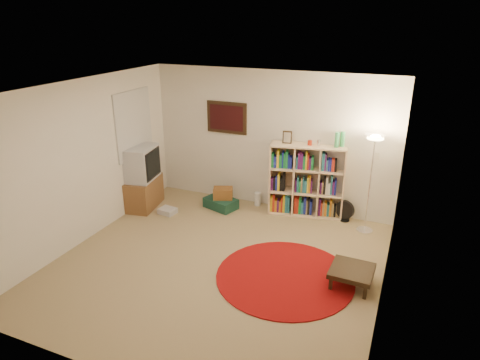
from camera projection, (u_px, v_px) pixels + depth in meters
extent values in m
cube|color=#9C855B|center=(218.00, 264.00, 6.19)|extent=(4.50, 4.50, 0.02)
cube|color=white|center=(214.00, 89.00, 5.27)|extent=(4.50, 4.50, 0.02)
cube|color=silver|center=(271.00, 141.00, 7.67)|extent=(4.50, 0.02, 2.50)
cube|color=silver|center=(105.00, 270.00, 3.79)|extent=(4.50, 0.02, 2.50)
cube|color=silver|center=(83.00, 162.00, 6.55)|extent=(0.02, 4.50, 2.50)
cube|color=silver|center=(393.00, 212.00, 4.91)|extent=(0.02, 4.50, 2.50)
cube|color=black|center=(227.00, 118.00, 7.83)|extent=(0.78, 0.04, 0.58)
cube|color=#3E0C0F|center=(226.00, 118.00, 7.81)|extent=(0.66, 0.01, 0.46)
cube|color=white|center=(134.00, 124.00, 7.55)|extent=(0.03, 1.00, 1.20)
cube|color=beige|center=(377.00, 156.00, 7.00)|extent=(0.08, 0.01, 0.12)
cube|color=#FFD7AA|center=(304.00, 213.00, 7.73)|extent=(1.34, 0.61, 0.03)
cube|color=#FFD7AA|center=(309.00, 146.00, 7.27)|extent=(1.34, 0.61, 0.03)
cube|color=#FFD7AA|center=(271.00, 178.00, 7.62)|extent=(0.10, 0.37, 1.29)
cube|color=#FFD7AA|center=(343.00, 183.00, 7.38)|extent=(0.10, 0.37, 1.29)
cube|color=#FFD7AA|center=(307.00, 177.00, 7.66)|extent=(1.27, 0.27, 1.29)
cube|color=#FFD7AA|center=(294.00, 179.00, 7.54)|extent=(0.09, 0.35, 1.24)
cube|color=#FFD7AA|center=(319.00, 181.00, 7.46)|extent=(0.09, 0.35, 1.24)
cube|color=#FFD7AA|center=(306.00, 192.00, 7.58)|extent=(1.28, 0.58, 0.03)
cube|color=#FFD7AA|center=(307.00, 169.00, 7.42)|extent=(1.28, 0.58, 0.03)
cube|color=yellow|center=(272.00, 203.00, 7.75)|extent=(0.07, 0.15, 0.28)
cube|color=red|center=(274.00, 202.00, 7.73)|extent=(0.06, 0.15, 0.33)
cube|color=orange|center=(276.00, 205.00, 7.74)|extent=(0.07, 0.15, 0.22)
cube|color=#5C1B6F|center=(278.00, 205.00, 7.74)|extent=(0.06, 0.15, 0.22)
cube|color=orange|center=(280.00, 206.00, 7.73)|extent=(0.06, 0.15, 0.21)
cube|color=red|center=(282.00, 204.00, 7.71)|extent=(0.06, 0.15, 0.27)
cube|color=yellow|center=(284.00, 203.00, 7.70)|extent=(0.06, 0.15, 0.32)
cube|color=teal|center=(286.00, 203.00, 7.69)|extent=(0.07, 0.15, 0.33)
cube|color=teal|center=(289.00, 204.00, 7.69)|extent=(0.07, 0.15, 0.30)
cube|color=#5C1B6F|center=(272.00, 184.00, 7.61)|extent=(0.07, 0.15, 0.21)
cube|color=black|center=(275.00, 183.00, 7.60)|extent=(0.06, 0.15, 0.23)
cube|color=#1B28A7|center=(277.00, 182.00, 7.58)|extent=(0.06, 0.15, 0.27)
cube|color=yellow|center=(279.00, 181.00, 7.57)|extent=(0.06, 0.15, 0.31)
cube|color=black|center=(281.00, 183.00, 7.58)|extent=(0.07, 0.15, 0.24)
cube|color=black|center=(284.00, 181.00, 7.55)|extent=(0.07, 0.15, 0.32)
cube|color=#1B8B43|center=(273.00, 160.00, 7.45)|extent=(0.07, 0.15, 0.26)
cube|color=#1B28A7|center=(276.00, 161.00, 7.45)|extent=(0.07, 0.15, 0.21)
cube|color=yellow|center=(278.00, 159.00, 7.42)|extent=(0.07, 0.15, 0.32)
cube|color=#1B8B43|center=(281.00, 161.00, 7.43)|extent=(0.07, 0.15, 0.24)
cube|color=#1B28A7|center=(283.00, 160.00, 7.41)|extent=(0.05, 0.15, 0.29)
cube|color=#1B8B43|center=(285.00, 161.00, 7.41)|extent=(0.05, 0.15, 0.27)
cube|color=#1B8B43|center=(287.00, 159.00, 7.39)|extent=(0.07, 0.15, 0.31)
cube|color=#1B28A7|center=(289.00, 161.00, 7.40)|extent=(0.05, 0.15, 0.26)
cube|color=#1B28A7|center=(291.00, 162.00, 7.40)|extent=(0.07, 0.15, 0.22)
cube|color=red|center=(295.00, 204.00, 7.66)|extent=(0.06, 0.15, 0.32)
cube|color=red|center=(298.00, 205.00, 7.66)|extent=(0.06, 0.15, 0.29)
cube|color=#1B8B43|center=(300.00, 205.00, 7.65)|extent=(0.07, 0.15, 0.30)
cube|color=teal|center=(302.00, 207.00, 7.65)|extent=(0.06, 0.15, 0.22)
cube|color=#1B28A7|center=(305.00, 205.00, 7.63)|extent=(0.07, 0.15, 0.30)
cube|color=#998453|center=(307.00, 206.00, 7.63)|extent=(0.05, 0.15, 0.26)
cube|color=black|center=(309.00, 206.00, 7.62)|extent=(0.06, 0.15, 0.30)
cube|color=#1B28A7|center=(311.00, 207.00, 7.62)|extent=(0.07, 0.15, 0.25)
cube|color=#5C1B6F|center=(296.00, 185.00, 7.53)|extent=(0.05, 0.15, 0.22)
cube|color=teal|center=(298.00, 184.00, 7.51)|extent=(0.06, 0.15, 0.27)
cube|color=#1B8B43|center=(300.00, 186.00, 7.52)|extent=(0.06, 0.15, 0.21)
cube|color=#998453|center=(302.00, 185.00, 7.50)|extent=(0.05, 0.15, 0.25)
cube|color=teal|center=(303.00, 184.00, 7.49)|extent=(0.05, 0.15, 0.27)
cube|color=teal|center=(306.00, 186.00, 7.50)|extent=(0.07, 0.15, 0.22)
cube|color=yellow|center=(308.00, 184.00, 7.48)|extent=(0.05, 0.15, 0.29)
cube|color=orange|center=(310.00, 184.00, 7.47)|extent=(0.06, 0.15, 0.29)
cube|color=#5C1B6F|center=(312.00, 186.00, 7.47)|extent=(0.05, 0.15, 0.23)
cube|color=teal|center=(297.00, 163.00, 7.38)|extent=(0.05, 0.15, 0.22)
cube|color=#5C1B6F|center=(299.00, 160.00, 7.36)|extent=(0.07, 0.15, 0.31)
cube|color=#5C1B6F|center=(302.00, 161.00, 7.35)|extent=(0.07, 0.15, 0.29)
cube|color=#1B8B43|center=(304.00, 162.00, 7.35)|extent=(0.06, 0.15, 0.24)
cube|color=yellow|center=(306.00, 161.00, 7.33)|extent=(0.05, 0.15, 0.31)
cube|color=red|center=(308.00, 162.00, 7.33)|extent=(0.06, 0.15, 0.28)
cube|color=#5C1B6F|center=(310.00, 163.00, 7.33)|extent=(0.06, 0.15, 0.22)
cube|color=#1B8B43|center=(313.00, 163.00, 7.32)|extent=(0.07, 0.15, 0.24)
cube|color=#5C1B6F|center=(320.00, 206.00, 7.58)|extent=(0.06, 0.15, 0.31)
cube|color=red|center=(322.00, 208.00, 7.59)|extent=(0.06, 0.15, 0.24)
cube|color=#998453|center=(323.00, 207.00, 7.57)|extent=(0.05, 0.15, 0.28)
cube|color=orange|center=(325.00, 208.00, 7.57)|extent=(0.07, 0.15, 0.25)
cube|color=teal|center=(328.00, 209.00, 7.57)|extent=(0.07, 0.15, 0.22)
cube|color=orange|center=(330.00, 207.00, 7.55)|extent=(0.06, 0.15, 0.31)
cube|color=#998453|center=(333.00, 209.00, 7.55)|extent=(0.06, 0.15, 0.26)
cube|color=black|center=(335.00, 210.00, 7.55)|extent=(0.06, 0.15, 0.20)
cube|color=#998453|center=(337.00, 210.00, 7.54)|extent=(0.06, 0.15, 0.24)
cube|color=#5C1B6F|center=(321.00, 187.00, 7.45)|extent=(0.05, 0.15, 0.21)
cube|color=#998453|center=(323.00, 187.00, 7.44)|extent=(0.05, 0.15, 0.21)
cube|color=black|center=(325.00, 185.00, 7.42)|extent=(0.06, 0.15, 0.30)
cube|color=white|center=(327.00, 185.00, 7.41)|extent=(0.06, 0.15, 0.32)
cube|color=white|center=(329.00, 188.00, 7.42)|extent=(0.07, 0.15, 0.21)
cube|color=teal|center=(331.00, 185.00, 7.39)|extent=(0.06, 0.15, 0.33)
cube|color=#5C1B6F|center=(333.00, 187.00, 7.40)|extent=(0.06, 0.15, 0.24)
cube|color=#1B28A7|center=(335.00, 187.00, 7.39)|extent=(0.06, 0.15, 0.27)
cube|color=teal|center=(323.00, 162.00, 7.27)|extent=(0.07, 0.15, 0.32)
cube|color=#5C1B6F|center=(326.00, 162.00, 7.27)|extent=(0.05, 0.15, 0.29)
cube|color=teal|center=(327.00, 165.00, 7.28)|extent=(0.05, 0.15, 0.21)
cube|color=#1B28A7|center=(329.00, 165.00, 7.27)|extent=(0.05, 0.15, 0.22)
cube|color=#1B28A7|center=(331.00, 165.00, 7.27)|extent=(0.05, 0.15, 0.21)
cube|color=red|center=(333.00, 165.00, 7.26)|extent=(0.07, 0.15, 0.22)
cube|color=black|center=(336.00, 165.00, 7.25)|extent=(0.06, 0.15, 0.22)
cube|color=black|center=(287.00, 137.00, 7.31)|extent=(0.16, 0.05, 0.22)
cube|color=#A79C8B|center=(287.00, 137.00, 7.30)|extent=(0.12, 0.03, 0.18)
cylinder|color=#B52710|center=(310.00, 143.00, 7.24)|extent=(0.09, 0.09, 0.08)
cylinder|color=white|center=(319.00, 143.00, 7.21)|extent=(0.08, 0.08, 0.10)
cylinder|color=#4CC575|center=(337.00, 140.00, 7.09)|extent=(0.09, 0.09, 0.26)
cylinder|color=#4CC575|center=(343.00, 139.00, 7.14)|extent=(0.09, 0.09, 0.26)
cylinder|color=white|center=(364.00, 230.00, 7.11)|extent=(0.34, 0.34, 0.03)
cylinder|color=white|center=(370.00, 187.00, 6.82)|extent=(0.03, 0.03, 1.54)
cone|color=white|center=(375.00, 139.00, 6.54)|extent=(0.40, 0.40, 0.12)
cylinder|color=#FFD88C|center=(375.00, 138.00, 6.53)|extent=(0.32, 0.32, 0.02)
cylinder|color=black|center=(344.00, 220.00, 7.48)|extent=(0.22, 0.22, 0.03)
cylinder|color=black|center=(345.00, 215.00, 7.45)|extent=(0.04, 0.04, 0.14)
cylinder|color=black|center=(345.00, 210.00, 7.39)|extent=(0.34, 0.16, 0.33)
cube|color=brown|center=(141.00, 192.00, 7.94)|extent=(0.68, 0.88, 0.56)
cube|color=silver|center=(139.00, 163.00, 7.72)|extent=(0.66, 0.75, 0.61)
cube|color=black|center=(153.00, 164.00, 7.66)|extent=(0.11, 0.57, 0.51)
cube|color=black|center=(153.00, 164.00, 7.66)|extent=(0.10, 0.51, 0.44)
cube|color=silver|center=(167.00, 211.00, 7.73)|extent=(0.32, 0.28, 0.10)
cube|color=#153C2E|center=(221.00, 203.00, 7.93)|extent=(0.66, 0.53, 0.19)
cube|color=brown|center=(223.00, 193.00, 7.88)|extent=(0.42, 0.36, 0.20)
cylinder|color=white|center=(258.00, 199.00, 8.04)|extent=(0.14, 0.14, 0.25)
cylinder|color=maroon|center=(285.00, 276.00, 5.87)|extent=(1.89, 1.89, 0.02)
cube|color=black|center=(352.00, 271.00, 5.62)|extent=(0.57, 0.57, 0.07)
cube|color=black|center=(331.00, 283.00, 5.56)|extent=(0.05, 0.05, 0.20)
cube|color=black|center=(365.00, 292.00, 5.39)|extent=(0.05, 0.05, 0.20)
cube|color=black|center=(338.00, 267.00, 5.93)|extent=(0.05, 0.05, 0.20)
cube|color=black|center=(371.00, 274.00, 5.76)|extent=(0.05, 0.05, 0.20)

